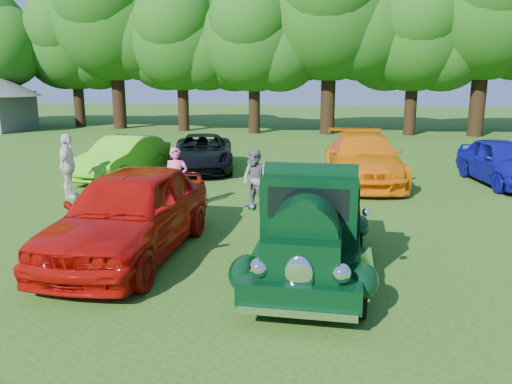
% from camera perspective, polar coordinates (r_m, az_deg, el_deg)
% --- Properties ---
extents(ground, '(120.00, 120.00, 0.00)m').
position_cam_1_polar(ground, '(9.60, 1.70, -7.62)').
color(ground, '#1E4C11').
rests_on(ground, ground).
extents(hero_pickup, '(2.17, 4.66, 1.82)m').
position_cam_1_polar(hero_pickup, '(8.74, 6.27, -4.29)').
color(hero_pickup, black).
rests_on(hero_pickup, ground).
extents(red_convertible, '(2.06, 5.04, 1.71)m').
position_cam_1_polar(red_convertible, '(9.85, -14.16, -2.25)').
color(red_convertible, '#A70B07').
rests_on(red_convertible, ground).
extents(back_car_lime, '(1.96, 4.49, 1.44)m').
position_cam_1_polar(back_car_lime, '(17.89, -14.88, 3.85)').
color(back_car_lime, '#51C41A').
rests_on(back_car_lime, ground).
extents(back_car_black, '(3.34, 5.22, 1.34)m').
position_cam_1_polar(back_car_black, '(18.90, -6.16, 4.51)').
color(back_car_black, black).
rests_on(back_car_black, ground).
extents(back_car_orange, '(2.85, 5.79, 1.62)m').
position_cam_1_polar(back_car_orange, '(16.91, 12.12, 3.82)').
color(back_car_orange, orange).
rests_on(back_car_orange, ground).
extents(back_car_blue, '(2.46, 4.61, 1.49)m').
position_cam_1_polar(back_car_blue, '(18.10, 26.47, 3.13)').
color(back_car_blue, '#0E0D90').
rests_on(back_car_blue, ground).
extents(spectator_pink, '(0.69, 0.56, 1.64)m').
position_cam_1_polar(spectator_pink, '(13.11, -9.08, 1.48)').
color(spectator_pink, pink).
rests_on(spectator_pink, ground).
extents(spectator_grey, '(0.97, 0.92, 1.58)m').
position_cam_1_polar(spectator_grey, '(13.05, -0.09, 1.45)').
color(spectator_grey, slate).
rests_on(spectator_grey, ground).
extents(spectator_white, '(0.70, 1.16, 1.86)m').
position_cam_1_polar(spectator_white, '(15.21, -20.71, 2.77)').
color(spectator_white, silver).
rests_on(spectator_white, ground).
extents(tree_line, '(60.79, 10.70, 12.26)m').
position_cam_1_polar(tree_line, '(32.66, 11.29, 18.49)').
color(tree_line, '#302010').
rests_on(tree_line, ground).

